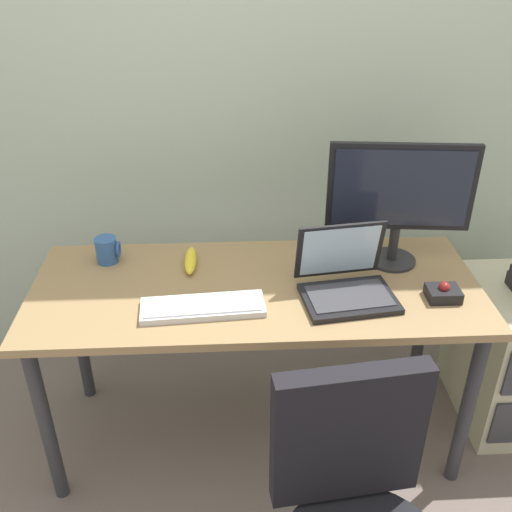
{
  "coord_description": "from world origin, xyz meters",
  "views": [
    {
      "loc": [
        -0.09,
        -1.73,
        1.86
      ],
      "look_at": [
        0.0,
        0.0,
        0.85
      ],
      "focal_mm": 40.88,
      "sensor_mm": 36.0,
      "label": 1
    }
  ],
  "objects_px": {
    "monitor_main": "(400,195)",
    "laptop": "(346,280)",
    "coffee_mug": "(107,250)",
    "banana": "(191,260)",
    "trackball_mouse": "(443,293)",
    "keyboard": "(203,307)"
  },
  "relations": [
    {
      "from": "monitor_main",
      "to": "laptop",
      "type": "relative_size",
      "value": 1.51
    },
    {
      "from": "trackball_mouse",
      "to": "coffee_mug",
      "type": "xyz_separation_m",
      "value": [
        -1.18,
        0.31,
        0.03
      ]
    },
    {
      "from": "keyboard",
      "to": "laptop",
      "type": "distance_m",
      "value": 0.49
    },
    {
      "from": "keyboard",
      "to": "monitor_main",
      "type": "bearing_deg",
      "value": 21.72
    },
    {
      "from": "monitor_main",
      "to": "coffee_mug",
      "type": "xyz_separation_m",
      "value": [
        -1.07,
        0.06,
        -0.23
      ]
    },
    {
      "from": "trackball_mouse",
      "to": "coffee_mug",
      "type": "relative_size",
      "value": 1.12
    },
    {
      "from": "monitor_main",
      "to": "laptop",
      "type": "distance_m",
      "value": 0.37
    },
    {
      "from": "keyboard",
      "to": "laptop",
      "type": "height_order",
      "value": "laptop"
    },
    {
      "from": "laptop",
      "to": "banana",
      "type": "bearing_deg",
      "value": 158.02
    },
    {
      "from": "laptop",
      "to": "banana",
      "type": "height_order",
      "value": "laptop"
    },
    {
      "from": "laptop",
      "to": "banana",
      "type": "xyz_separation_m",
      "value": [
        -0.54,
        0.22,
        -0.03
      ]
    },
    {
      "from": "trackball_mouse",
      "to": "banana",
      "type": "height_order",
      "value": "trackball_mouse"
    },
    {
      "from": "coffee_mug",
      "to": "banana",
      "type": "xyz_separation_m",
      "value": [
        0.31,
        -0.04,
        -0.03
      ]
    },
    {
      "from": "keyboard",
      "to": "trackball_mouse",
      "type": "xyz_separation_m",
      "value": [
        0.82,
        0.03,
        0.01
      ]
    },
    {
      "from": "keyboard",
      "to": "laptop",
      "type": "xyz_separation_m",
      "value": [
        0.49,
        0.07,
        0.04
      ]
    },
    {
      "from": "monitor_main",
      "to": "keyboard",
      "type": "relative_size",
      "value": 1.24
    },
    {
      "from": "monitor_main",
      "to": "trackball_mouse",
      "type": "bearing_deg",
      "value": -66.1
    },
    {
      "from": "laptop",
      "to": "banana",
      "type": "distance_m",
      "value": 0.58
    },
    {
      "from": "monitor_main",
      "to": "laptop",
      "type": "height_order",
      "value": "monitor_main"
    },
    {
      "from": "keyboard",
      "to": "trackball_mouse",
      "type": "bearing_deg",
      "value": 1.87
    },
    {
      "from": "keyboard",
      "to": "banana",
      "type": "height_order",
      "value": "banana"
    },
    {
      "from": "monitor_main",
      "to": "banana",
      "type": "xyz_separation_m",
      "value": [
        -0.76,
        0.01,
        -0.26
      ]
    }
  ]
}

